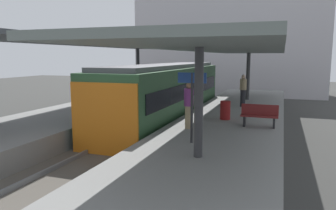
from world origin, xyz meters
TOP-DOWN VIEW (x-y plane):
  - ground_plane at (0.00, 0.00)m, footprint 80.00×80.00m
  - platform_left at (-3.80, 0.00)m, footprint 4.40×28.00m
  - platform_right at (3.80, 0.00)m, footprint 4.40×28.00m
  - track_ballast at (0.00, 0.00)m, footprint 3.20×28.00m
  - rail_near_side at (-0.72, 0.00)m, footprint 0.08×28.00m
  - rail_far_side at (0.72, 0.00)m, footprint 0.08×28.00m
  - commuter_train at (0.00, 3.08)m, footprint 2.78×13.01m
  - canopy_left at (-3.80, 1.40)m, footprint 4.18×21.00m
  - canopy_right at (3.80, 1.40)m, footprint 4.18×21.00m
  - platform_bench at (5.09, -0.41)m, footprint 1.40×0.41m
  - platform_sign at (3.25, -3.57)m, footprint 0.90×0.08m
  - litter_bin at (3.59, 0.66)m, footprint 0.44×0.44m
  - passenger_near_bench at (2.58, -1.58)m, footprint 0.36×0.36m
  - passenger_far_end at (3.88, 4.58)m, footprint 0.36×0.36m
  - station_building_backdrop at (0.63, 20.00)m, footprint 18.00×6.00m

SIDE VIEW (x-z plane):
  - ground_plane at x=0.00m, z-range 0.00..0.00m
  - track_ballast at x=0.00m, z-range 0.00..0.20m
  - rail_near_side at x=-0.72m, z-range 0.20..0.34m
  - rail_far_side at x=0.72m, z-range 0.20..0.34m
  - platform_left at x=-3.80m, z-range 0.00..1.00m
  - platform_right at x=3.80m, z-range 0.00..1.00m
  - litter_bin at x=3.59m, z-range 1.00..1.80m
  - platform_bench at x=5.09m, z-range 1.03..1.89m
  - commuter_train at x=0.00m, z-range 0.18..3.28m
  - passenger_far_end at x=3.88m, z-range 1.04..2.77m
  - passenger_near_bench at x=2.58m, z-range 1.04..2.77m
  - platform_sign at x=3.25m, z-range 1.52..3.73m
  - canopy_right at x=3.80m, z-range 2.43..5.54m
  - canopy_left at x=-3.80m, z-range 2.62..6.11m
  - station_building_backdrop at x=0.63m, z-range 0.00..11.00m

